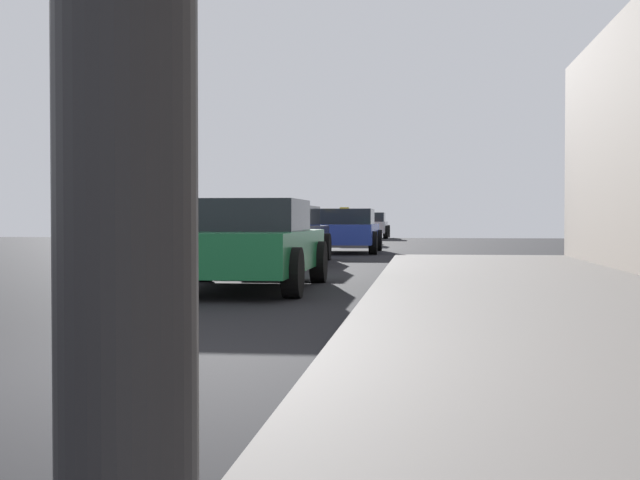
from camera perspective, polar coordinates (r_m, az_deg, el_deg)
car_green at (r=12.71m, az=-4.86°, el=-0.20°), size 2.03×4.31×1.27m
car_black at (r=19.85m, az=-2.66°, el=0.39°), size 2.02×4.57×1.43m
car_blue at (r=26.05m, az=1.68°, el=0.63°), size 1.95×4.32×1.27m
car_red at (r=35.45m, az=1.54°, el=0.84°), size 1.95×4.08×1.43m
car_silver at (r=44.55m, az=3.10°, el=0.96°), size 2.05×4.12×1.43m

